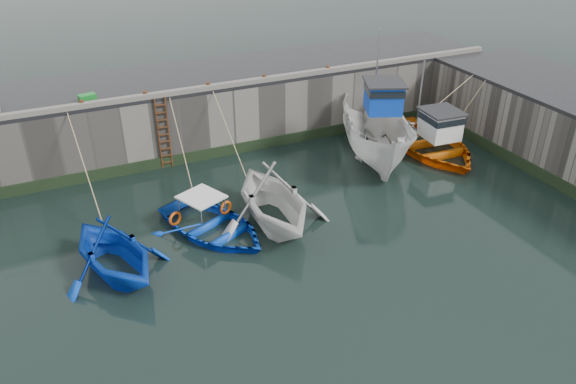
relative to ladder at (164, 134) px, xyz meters
name	(u,v)px	position (x,y,z in m)	size (l,w,h in m)	color
ground	(310,286)	(2.00, -9.91, -1.59)	(120.00, 120.00, 0.00)	black
quay_back	(192,109)	(2.00, 2.59, -0.09)	(30.00, 5.00, 3.00)	slate
road_back	(189,76)	(2.00, 2.59, 1.49)	(30.00, 5.00, 0.16)	black
kerb_back	(204,88)	(2.00, 0.24, 1.67)	(30.00, 0.30, 0.20)	slate
algae_back	(211,154)	(2.00, 0.05, -1.34)	(30.00, 0.08, 0.50)	black
algae_right	(536,172)	(13.96, -7.41, -1.34)	(0.08, 15.00, 0.50)	black
ladder	(164,134)	(0.00, 0.00, 0.00)	(0.51, 0.08, 3.20)	#3F1E0F
boat_near_white	(117,272)	(-3.35, -6.68, -1.59)	(3.73, 4.32, 2.28)	#0C3FC0
boat_near_white_rope	(96,205)	(-3.35, -2.05, -1.59)	(0.04, 5.00, 3.10)	tan
boat_near_blue	(213,232)	(0.22, -5.73, -1.59)	(3.38, 4.73, 0.98)	blue
boat_near_blue_rope	(182,182)	(0.22, -1.57, -1.59)	(0.04, 4.21, 3.10)	tan
boat_near_blacktrim	(273,222)	(2.42, -6.05, -1.59)	(4.34, 5.03, 2.65)	silver
boat_near_blacktrim_rope	(233,173)	(2.42, -1.73, -1.59)	(0.04, 4.47, 3.10)	tan
boat_far_white	(377,134)	(8.79, -3.01, -0.40)	(5.34, 7.85, 5.84)	silver
boat_far_orange	(430,143)	(11.50, -3.40, -1.19)	(4.74, 6.34, 4.25)	orange
fish_crate	(87,98)	(-2.71, 0.98, 1.71)	(0.67, 0.38, 0.28)	#178127
bollard_a	(82,104)	(-3.00, 0.34, 1.71)	(0.18, 0.18, 0.28)	#3F1E0F
bollard_b	(145,95)	(-0.50, 0.34, 1.71)	(0.18, 0.18, 0.28)	#3F1E0F
bollard_c	(208,86)	(2.20, 0.34, 1.71)	(0.18, 0.18, 0.28)	#3F1E0F
bollard_d	(264,78)	(4.80, 0.34, 1.71)	(0.18, 0.18, 0.28)	#3F1E0F
bollard_e	(328,69)	(8.00, 0.34, 1.71)	(0.18, 0.18, 0.28)	#3F1E0F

